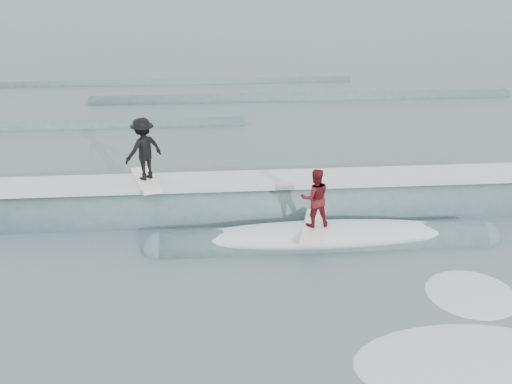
{
  "coord_description": "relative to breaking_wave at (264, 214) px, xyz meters",
  "views": [
    {
      "loc": [
        -1.13,
        -10.91,
        7.76
      ],
      "look_at": [
        0.0,
        3.92,
        1.1
      ],
      "focal_mm": 40.0,
      "sensor_mm": 36.0,
      "label": 1
    }
  ],
  "objects": [
    {
      "name": "far_swells",
      "position": [
        -3.28,
        13.08,
        -0.05
      ],
      "size": [
        36.33,
        8.65,
        0.8
      ],
      "color": "#385B5F",
      "rests_on": "ground"
    },
    {
      "name": "surfer_red",
      "position": [
        1.2,
        -1.85,
        1.27
      ],
      "size": [
        1.05,
        2.07,
        1.73
      ],
      "color": "white",
      "rests_on": "ground"
    },
    {
      "name": "ground",
      "position": [
        -0.28,
        -4.57,
        -0.05
      ],
      "size": [
        160.0,
        160.0,
        0.0
      ],
      "primitive_type": "plane",
      "color": "#40555E",
      "rests_on": "ground"
    },
    {
      "name": "whitewater",
      "position": [
        1.7,
        -6.58,
        -0.05
      ],
      "size": [
        15.9,
        7.42,
        0.1
      ],
      "color": "silver",
      "rests_on": "ground"
    },
    {
      "name": "breaking_wave",
      "position": [
        0.0,
        0.0,
        0.0
      ],
      "size": [
        21.56,
        3.82,
        2.08
      ],
      "color": "#385B5F",
      "rests_on": "ground"
    },
    {
      "name": "surfer_black",
      "position": [
        -3.49,
        0.35,
        2.03
      ],
      "size": [
        1.37,
        2.07,
        1.96
      ],
      "color": "white",
      "rests_on": "ground"
    }
  ]
}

